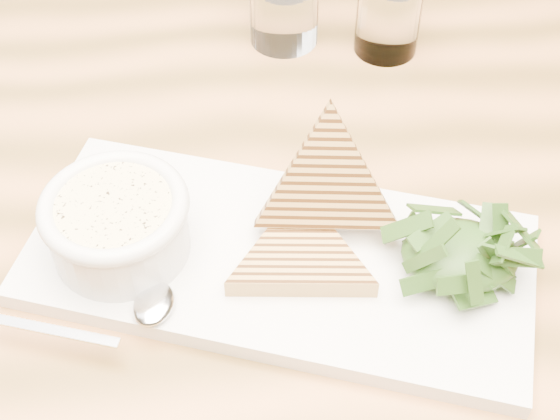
# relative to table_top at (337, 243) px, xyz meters

# --- Properties ---
(table_top) EXTENTS (1.23, 0.89, 0.04)m
(table_top) POSITION_rel_table_top_xyz_m (0.00, 0.00, 0.00)
(table_top) COLOR #B7763F
(table_top) RESTS_ON ground
(platter) EXTENTS (0.45, 0.26, 0.02)m
(platter) POSITION_rel_table_top_xyz_m (-0.05, -0.05, 0.03)
(platter) COLOR white
(platter) RESTS_ON table_top
(soup_bowl) EXTENTS (0.12, 0.12, 0.05)m
(soup_bowl) POSITION_rel_table_top_xyz_m (-0.18, -0.05, 0.06)
(soup_bowl) COLOR white
(soup_bowl) RESTS_ON platter
(soup) EXTENTS (0.10, 0.10, 0.01)m
(soup) POSITION_rel_table_top_xyz_m (-0.18, -0.05, 0.09)
(soup) COLOR beige
(soup) RESTS_ON soup_bowl
(bowl_rim) EXTENTS (0.12, 0.12, 0.01)m
(bowl_rim) POSITION_rel_table_top_xyz_m (-0.18, -0.05, 0.09)
(bowl_rim) COLOR white
(bowl_rim) RESTS_ON soup_bowl
(sandwich_flat) EXTENTS (0.15, 0.15, 0.02)m
(sandwich_flat) POSITION_rel_table_top_xyz_m (-0.03, -0.05, 0.05)
(sandwich_flat) COLOR #B78848
(sandwich_flat) RESTS_ON platter
(sandwich_lean) EXTENTS (0.15, 0.14, 0.16)m
(sandwich_lean) POSITION_rel_table_top_xyz_m (-0.01, -0.01, 0.08)
(sandwich_lean) COLOR #B78848
(sandwich_lean) RESTS_ON sandwich_flat
(salad_base) EXTENTS (0.09, 0.07, 0.04)m
(salad_base) POSITION_rel_table_top_xyz_m (0.10, -0.05, 0.06)
(salad_base) COLOR #15330E
(salad_base) RESTS_ON platter
(arugula_pile) EXTENTS (0.11, 0.10, 0.05)m
(arugula_pile) POSITION_rel_table_top_xyz_m (0.10, -0.05, 0.06)
(arugula_pile) COLOR #36581E
(arugula_pile) RESTS_ON platter
(spoon_bowl) EXTENTS (0.04, 0.05, 0.01)m
(spoon_bowl) POSITION_rel_table_top_xyz_m (-0.14, -0.11, 0.04)
(spoon_bowl) COLOR silver
(spoon_bowl) RESTS_ON platter
(spoon_handle) EXTENTS (0.11, 0.03, 0.00)m
(spoon_handle) POSITION_rel_table_top_xyz_m (-0.22, -0.14, 0.04)
(spoon_handle) COLOR silver
(spoon_handle) RESTS_ON platter
(glass_far) EXTENTS (0.07, 0.07, 0.11)m
(glass_far) POSITION_rel_table_top_xyz_m (0.05, 0.27, 0.07)
(glass_far) COLOR white
(glass_far) RESTS_ON table_top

